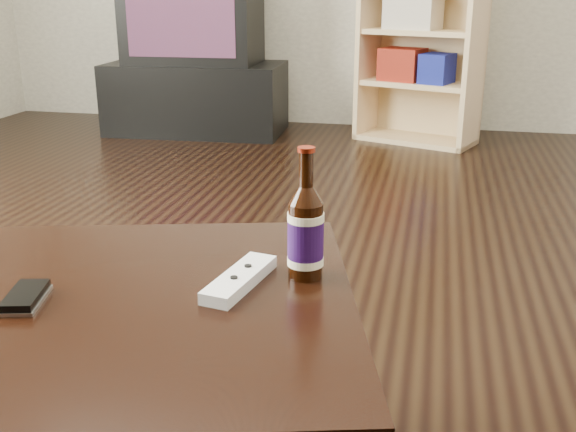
% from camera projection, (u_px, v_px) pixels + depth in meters
% --- Properties ---
extents(floor, '(5.00, 6.00, 0.01)m').
position_uv_depth(floor, '(213.00, 333.00, 1.87)').
color(floor, black).
rests_on(floor, ground).
extents(tv_stand, '(1.13, 0.60, 0.44)m').
position_uv_depth(tv_stand, '(197.00, 98.00, 4.34)').
color(tv_stand, black).
rests_on(tv_stand, floor).
extents(tv, '(0.82, 0.54, 0.60)m').
position_uv_depth(tv, '(193.00, 14.00, 4.17)').
color(tv, black).
rests_on(tv, tv_stand).
extents(bookshelf, '(0.77, 0.55, 1.30)m').
position_uv_depth(bookshelf, '(422.00, 27.00, 3.95)').
color(bookshelf, tan).
rests_on(bookshelf, floor).
extents(beer_bottle, '(0.07, 0.07, 0.22)m').
position_uv_depth(beer_bottle, '(306.00, 233.00, 1.12)').
color(beer_bottle, black).
rests_on(beer_bottle, coffee_table).
extents(phone, '(0.08, 0.11, 0.02)m').
position_uv_depth(phone, '(26.00, 297.00, 1.05)').
color(phone, '#BAB9BB').
rests_on(phone, coffee_table).
extents(remote, '(0.08, 0.19, 0.02)m').
position_uv_depth(remote, '(240.00, 279.00, 1.11)').
color(remote, silver).
rests_on(remote, coffee_table).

